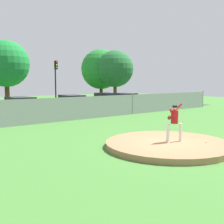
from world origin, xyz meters
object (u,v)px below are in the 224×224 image
(parked_car_champagne, at_px, (72,104))
(parked_car_slate, at_px, (21,108))
(baseball, at_px, (206,141))
(traffic_cone_orange, at_px, (62,114))
(pitcher_youth, at_px, (174,119))
(parked_car_charcoal, at_px, (126,101))
(parked_car_white, at_px, (107,102))
(traffic_light_far, at_px, (56,76))

(parked_car_champagne, relative_size, parked_car_slate, 1.07)
(baseball, distance_m, traffic_cone_orange, 13.07)
(baseball, distance_m, parked_car_champagne, 15.87)
(pitcher_youth, bearing_deg, parked_car_charcoal, 54.22)
(parked_car_champagne, height_order, parked_car_white, parked_car_white)
(parked_car_white, xyz_separation_m, traffic_light_far, (-3.63, 4.01, 2.64))
(traffic_cone_orange, bearing_deg, parked_car_champagne, 45.69)
(parked_car_slate, bearing_deg, parked_car_charcoal, 3.85)
(pitcher_youth, height_order, baseball, pitcher_youth)
(parked_car_slate, xyz_separation_m, parked_car_white, (9.21, 0.41, 0.03))
(parked_car_champagne, relative_size, traffic_cone_orange, 8.62)
(pitcher_youth, xyz_separation_m, parked_car_slate, (-1.35, 14.28, -0.44))
(parked_car_charcoal, bearing_deg, baseball, -121.65)
(parked_car_champagne, distance_m, traffic_cone_orange, 3.62)
(parked_car_charcoal, bearing_deg, pitcher_youth, -125.78)
(parked_car_white, bearing_deg, parked_car_slate, -177.43)
(baseball, bearing_deg, traffic_light_far, 80.57)
(parked_car_charcoal, bearing_deg, parked_car_slate, -176.15)
(baseball, bearing_deg, pitcher_youth, 133.67)
(pitcher_youth, relative_size, parked_car_slate, 0.38)
(traffic_light_far, bearing_deg, parked_car_slate, -141.61)
(parked_car_champagne, bearing_deg, parked_car_white, 0.96)
(parked_car_champagne, bearing_deg, baseball, -99.78)
(pitcher_youth, bearing_deg, parked_car_champagne, 75.98)
(parked_car_charcoal, distance_m, traffic_light_far, 8.03)
(parked_car_white, bearing_deg, parked_car_charcoal, 7.72)
(parked_car_slate, bearing_deg, parked_car_white, 2.57)
(parked_car_slate, bearing_deg, traffic_cone_orange, -41.51)
(traffic_cone_orange, bearing_deg, parked_car_charcoal, 17.35)
(parked_car_champagne, xyz_separation_m, traffic_light_far, (0.58, 4.08, 2.65))
(baseball, xyz_separation_m, parked_car_slate, (-2.31, 15.29, 0.51))
(traffic_light_far, bearing_deg, parked_car_white, -47.90)
(baseball, bearing_deg, parked_car_charcoal, 58.35)
(parked_car_champagne, distance_m, traffic_light_far, 4.90)
(parked_car_white, bearing_deg, baseball, -113.73)
(pitcher_youth, distance_m, traffic_light_far, 19.31)
(baseball, relative_size, parked_car_white, 0.02)
(parked_car_champagne, bearing_deg, parked_car_charcoal, 3.80)
(baseball, distance_m, parked_car_white, 17.16)
(parked_car_charcoal, distance_m, parked_car_white, 3.06)
(baseball, height_order, parked_car_charcoal, parked_car_charcoal)
(pitcher_youth, xyz_separation_m, parked_car_white, (7.86, 14.70, -0.41))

